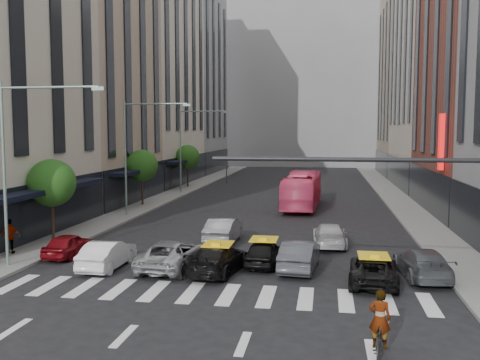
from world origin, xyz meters
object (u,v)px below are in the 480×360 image
at_px(car_white_front, 107,254).
at_px(pedestrian_far, 10,236).
at_px(bus, 302,190).
at_px(streetlamp_near, 21,149).
at_px(taxi_left, 218,259).
at_px(car_red, 69,245).
at_px(taxi_center, 264,253).
at_px(streetlamp_far, 189,139).
at_px(motorcycle, 379,343).
at_px(streetlamp_mid, 137,142).

height_order(car_white_front, pedestrian_far, pedestrian_far).
distance_m(bus, pedestrian_far, 25.64).
xyz_separation_m(car_white_front, pedestrian_far, (-6.22, 1.55, 0.40)).
height_order(streetlamp_near, car_white_front, streetlamp_near).
bearing_deg(pedestrian_far, car_white_front, 155.77).
bearing_deg(taxi_left, car_red, -4.87).
height_order(car_red, taxi_center, taxi_center).
height_order(streetlamp_far, taxi_center, streetlamp_far).
bearing_deg(motorcycle, car_white_front, -24.82).
xyz_separation_m(streetlamp_mid, taxi_center, (11.55, -13.49, -5.24)).
bearing_deg(taxi_left, streetlamp_far, -65.03).
relative_size(streetlamp_mid, streetlamp_far, 1.00).
bearing_deg(taxi_center, car_white_front, 16.96).
bearing_deg(taxi_center, bus, -88.86).
distance_m(bus, motorcycle, 31.20).
height_order(streetlamp_far, taxi_left, streetlamp_far).
relative_size(streetlamp_mid, motorcycle, 5.90).
xyz_separation_m(streetlamp_near, car_red, (0.88, 2.75, -5.27)).
bearing_deg(car_red, car_white_front, 147.85).
height_order(streetlamp_near, pedestrian_far, streetlamp_near).
distance_m(streetlamp_near, streetlamp_far, 32.00).
distance_m(taxi_left, bus, 22.66).
distance_m(streetlamp_mid, motorcycle, 29.28).
height_order(streetlamp_mid, taxi_left, streetlamp_mid).
bearing_deg(motorcycle, streetlamp_mid, -45.83).
xyz_separation_m(streetlamp_far, taxi_left, (9.55, -31.22, -5.21)).
bearing_deg(pedestrian_far, streetlamp_mid, -109.66).
bearing_deg(car_red, pedestrian_far, 9.31).
xyz_separation_m(car_white_front, taxi_center, (7.60, 1.77, -0.04)).
relative_size(taxi_left, bus, 0.42).
relative_size(streetlamp_mid, pedestrian_far, 4.74).
xyz_separation_m(taxi_center, bus, (0.98, 20.71, 0.90)).
distance_m(car_white_front, taxi_left, 5.59).
height_order(streetlamp_mid, bus, streetlamp_mid).
distance_m(streetlamp_near, motorcycle, 18.82).
relative_size(streetlamp_near, pedestrian_far, 4.74).
xyz_separation_m(streetlamp_mid, streetlamp_far, (0.00, 16.00, 0.00)).
xyz_separation_m(car_red, taxi_left, (8.67, -1.98, 0.05)).
relative_size(car_red, bus, 0.33).
relative_size(streetlamp_near, streetlamp_far, 1.00).
relative_size(bus, motorcycle, 7.37).
xyz_separation_m(taxi_left, pedestrian_far, (-11.82, 1.51, 0.41)).
bearing_deg(taxi_center, streetlamp_mid, -45.56).
bearing_deg(pedestrian_far, bus, -135.54).
relative_size(streetlamp_mid, car_red, 2.40).
height_order(bus, motorcycle, bus).
relative_size(streetlamp_near, car_white_front, 2.11).
bearing_deg(bus, taxi_center, 89.83).
xyz_separation_m(car_red, car_white_front, (3.08, -2.01, 0.06)).
bearing_deg(streetlamp_near, motorcycle, -25.43).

